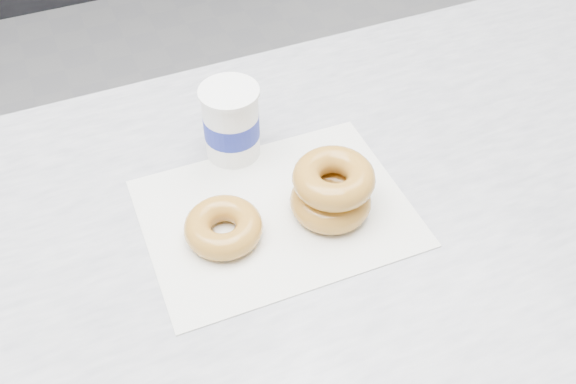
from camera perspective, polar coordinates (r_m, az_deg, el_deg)
name	(u,v)px	position (r m, az deg, el deg)	size (l,w,h in m)	color
ground	(142,309)	(1.87, -12.84, -10.10)	(5.00, 5.00, 0.00)	gray
wax_paper	(276,213)	(0.84, -1.05, -1.84)	(0.34, 0.26, 0.00)	silver
donut_single	(223,227)	(0.80, -5.76, -3.13)	(0.10, 0.10, 0.03)	#BE7F34
donut_stack	(332,190)	(0.81, 3.94, 0.21)	(0.14, 0.14, 0.07)	#BE7F34
coffee_cup	(231,122)	(0.89, -5.07, 6.22)	(0.09, 0.09, 0.11)	white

